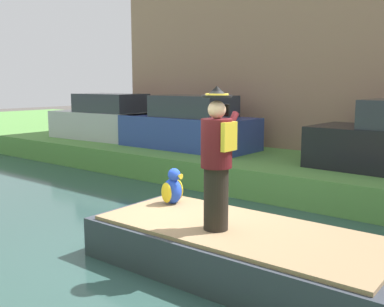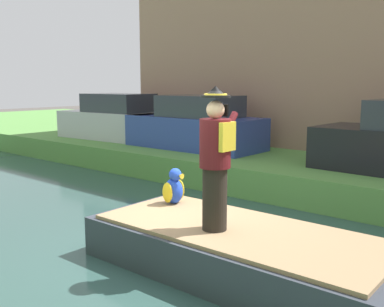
{
  "view_description": "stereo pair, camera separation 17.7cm",
  "coord_description": "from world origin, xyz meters",
  "px_view_note": "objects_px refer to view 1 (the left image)",
  "views": [
    {
      "loc": [
        -4.81,
        -4.03,
        2.59
      ],
      "look_at": [
        0.05,
        -0.15,
        1.61
      ],
      "focal_mm": 41.69,
      "sensor_mm": 36.0,
      "label": 1
    },
    {
      "loc": [
        -4.69,
        -4.16,
        2.59
      ],
      "look_at": [
        0.05,
        -0.15,
        1.61
      ],
      "focal_mm": 41.69,
      "sensor_mm": 36.0,
      "label": 2
    }
  ],
  "objects_px": {
    "parked_car_blue": "(189,126)",
    "parked_car_silver": "(108,120)",
    "parrot_plush": "(173,188)",
    "boat": "(240,250)",
    "person_pirate": "(217,159)"
  },
  "relations": [
    {
      "from": "boat",
      "to": "parked_car_blue",
      "type": "bearing_deg",
      "value": 44.43
    },
    {
      "from": "person_pirate",
      "to": "boat",
      "type": "bearing_deg",
      "value": -27.79
    },
    {
      "from": "boat",
      "to": "person_pirate",
      "type": "height_order",
      "value": "person_pirate"
    },
    {
      "from": "parked_car_blue",
      "to": "parrot_plush",
      "type": "bearing_deg",
      "value": -143.59
    },
    {
      "from": "boat",
      "to": "parrot_plush",
      "type": "relative_size",
      "value": 7.4
    },
    {
      "from": "parrot_plush",
      "to": "parked_car_blue",
      "type": "relative_size",
      "value": 0.14
    },
    {
      "from": "boat",
      "to": "person_pirate",
      "type": "xyz_separation_m",
      "value": [
        -0.24,
        0.22,
        1.23
      ]
    },
    {
      "from": "parked_car_blue",
      "to": "parked_car_silver",
      "type": "xyz_separation_m",
      "value": [
        0.0,
        3.47,
        0.0
      ]
    },
    {
      "from": "parked_car_silver",
      "to": "parrot_plush",
      "type": "bearing_deg",
      "value": -124.1
    },
    {
      "from": "parrot_plush",
      "to": "parked_car_silver",
      "type": "xyz_separation_m",
      "value": [
        4.69,
        6.93,
        0.43
      ]
    },
    {
      "from": "person_pirate",
      "to": "parked_car_blue",
      "type": "height_order",
      "value": "person_pirate"
    },
    {
      "from": "parrot_plush",
      "to": "parked_car_blue",
      "type": "bearing_deg",
      "value": 36.41
    },
    {
      "from": "parrot_plush",
      "to": "parked_car_silver",
      "type": "relative_size",
      "value": 0.14
    },
    {
      "from": "parrot_plush",
      "to": "parked_car_silver",
      "type": "height_order",
      "value": "parked_car_silver"
    },
    {
      "from": "parrot_plush",
      "to": "parked_car_blue",
      "type": "distance_m",
      "value": 5.85
    }
  ]
}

